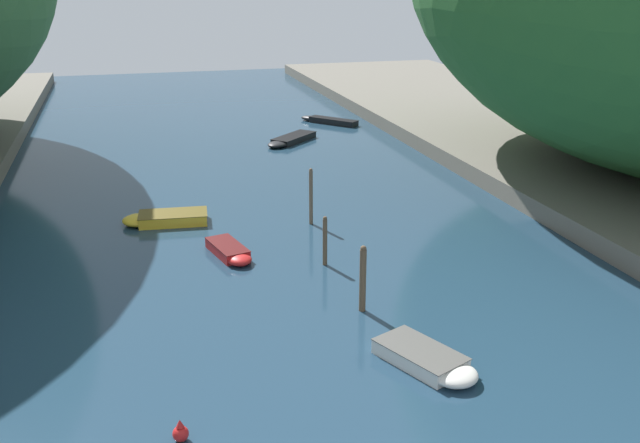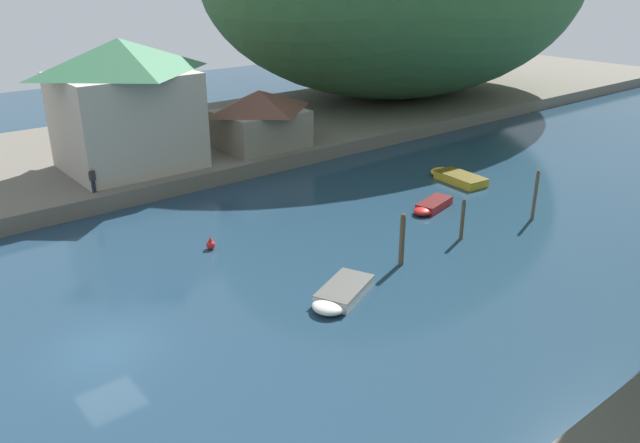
{
  "view_description": "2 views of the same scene",
  "coord_description": "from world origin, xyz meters",
  "px_view_note": "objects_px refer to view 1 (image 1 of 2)",
  "views": [
    {
      "loc": [
        -7.02,
        -10.3,
        13.75
      ],
      "look_at": [
        0.94,
        18.45,
        3.22
      ],
      "focal_mm": 40.0,
      "sensor_mm": 36.0,
      "label": 1
    },
    {
      "loc": [
        22.96,
        -6.92,
        15.05
      ],
      "look_at": [
        -1.88,
        13.25,
        1.92
      ],
      "focal_mm": 35.0,
      "sensor_mm": 36.0,
      "label": 2
    }
  ],
  "objects_px": {
    "boat_mid_channel": "(327,120)",
    "boat_small_dinghy": "(430,361)",
    "boat_far_right_bank": "(289,140)",
    "channel_buoy_near": "(181,433)",
    "boat_white_cruiser": "(231,252)",
    "boat_open_rowboat": "(163,219)"
  },
  "relations": [
    {
      "from": "boat_mid_channel",
      "to": "channel_buoy_near",
      "type": "height_order",
      "value": "channel_buoy_near"
    },
    {
      "from": "boat_small_dinghy",
      "to": "boat_mid_channel",
      "type": "bearing_deg",
      "value": -124.96
    },
    {
      "from": "boat_white_cruiser",
      "to": "channel_buoy_near",
      "type": "bearing_deg",
      "value": 61.46
    },
    {
      "from": "boat_mid_channel",
      "to": "boat_far_right_bank",
      "type": "height_order",
      "value": "boat_mid_channel"
    },
    {
      "from": "boat_far_right_bank",
      "to": "channel_buoy_near",
      "type": "relative_size",
      "value": 6.98
    },
    {
      "from": "boat_far_right_bank",
      "to": "boat_white_cruiser",
      "type": "bearing_deg",
      "value": 116.1
    },
    {
      "from": "boat_white_cruiser",
      "to": "boat_small_dinghy",
      "type": "distance_m",
      "value": 13.72
    },
    {
      "from": "boat_far_right_bank",
      "to": "boat_small_dinghy",
      "type": "bearing_deg",
      "value": 130.81
    },
    {
      "from": "boat_open_rowboat",
      "to": "boat_far_right_bank",
      "type": "height_order",
      "value": "boat_open_rowboat"
    },
    {
      "from": "boat_white_cruiser",
      "to": "channel_buoy_near",
      "type": "xyz_separation_m",
      "value": [
        -3.79,
        -14.51,
        0.03
      ]
    },
    {
      "from": "boat_far_right_bank",
      "to": "boat_small_dinghy",
      "type": "distance_m",
      "value": 36.76
    },
    {
      "from": "boat_mid_channel",
      "to": "boat_open_rowboat",
      "type": "height_order",
      "value": "boat_open_rowboat"
    },
    {
      "from": "boat_mid_channel",
      "to": "boat_small_dinghy",
      "type": "distance_m",
      "value": 44.58
    },
    {
      "from": "boat_mid_channel",
      "to": "boat_white_cruiser",
      "type": "xyz_separation_m",
      "value": [
        -13.97,
        -31.12,
        0.01
      ]
    },
    {
      "from": "boat_small_dinghy",
      "to": "channel_buoy_near",
      "type": "relative_size",
      "value": 5.94
    },
    {
      "from": "channel_buoy_near",
      "to": "boat_far_right_bank",
      "type": "bearing_deg",
      "value": 72.1
    },
    {
      "from": "boat_open_rowboat",
      "to": "boat_white_cruiser",
      "type": "bearing_deg",
      "value": -148.41
    },
    {
      "from": "boat_white_cruiser",
      "to": "channel_buoy_near",
      "type": "height_order",
      "value": "channel_buoy_near"
    },
    {
      "from": "boat_open_rowboat",
      "to": "channel_buoy_near",
      "type": "relative_size",
      "value": 6.48
    },
    {
      "from": "boat_open_rowboat",
      "to": "channel_buoy_near",
      "type": "distance_m",
      "value": 20.62
    },
    {
      "from": "channel_buoy_near",
      "to": "boat_open_rowboat",
      "type": "bearing_deg",
      "value": 87.8
    },
    {
      "from": "boat_open_rowboat",
      "to": "boat_small_dinghy",
      "type": "xyz_separation_m",
      "value": [
        8.38,
        -18.73,
        -0.02
      ]
    }
  ]
}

